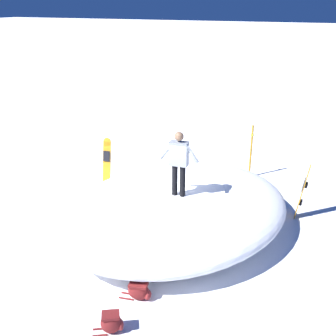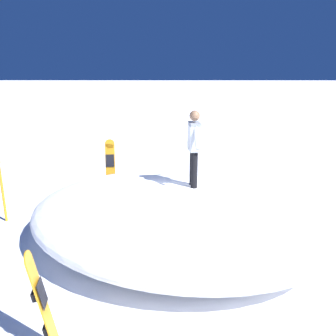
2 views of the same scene
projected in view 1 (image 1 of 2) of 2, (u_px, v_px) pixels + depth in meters
name	position (u px, v px, depth m)	size (l,w,h in m)	color
ground	(164.00, 218.00, 11.45)	(240.00, 240.00, 0.00)	white
snow_mound	(177.00, 208.00, 10.72)	(6.52, 5.23, 1.18)	white
snowboarder_standing	(179.00, 160.00, 9.77)	(0.26, 1.00, 1.63)	black
snowboard_primary_upright	(107.00, 161.00, 13.34)	(0.32, 0.31, 1.55)	orange
snowboard_secondary_upright	(303.00, 190.00, 11.12)	(0.30, 0.28, 1.65)	orange
backpack_near	(112.00, 323.00, 7.42)	(0.49, 0.60, 0.42)	maroon
backpack_far	(139.00, 291.00, 8.26)	(0.36, 0.69, 0.38)	maroon
trail_marker_pole	(251.00, 150.00, 13.77)	(0.10, 0.10, 1.85)	orange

